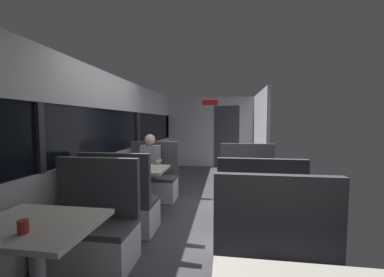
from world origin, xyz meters
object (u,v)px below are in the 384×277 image
object	(u,v)px
bench_near_window_facing_entry	(91,232)
bench_rear_aisle_facing_entry	(247,188)
bench_mid_window_facing_entry	(152,182)
dining_table_rear_aisle	(252,181)
bench_mid_window_facing_end	(121,208)
dining_table_near_window	(37,236)
coffee_cup_secondary	(242,168)
seated_passenger	(151,172)
dining_table_mid_window	(139,174)
bench_rear_aisle_facing_end	(258,222)
coffee_cup_primary	(23,227)

from	to	relation	value
bench_near_window_facing_entry	bench_rear_aisle_facing_entry	world-z (taller)	same
bench_mid_window_facing_entry	dining_table_rear_aisle	xyz separation A→B (m)	(1.79, -0.90, 0.31)
bench_mid_window_facing_end	dining_table_rear_aisle	world-z (taller)	bench_mid_window_facing_end
dining_table_near_window	coffee_cup_secondary	world-z (taller)	coffee_cup_secondary
coffee_cup_secondary	bench_mid_window_facing_end	bearing A→B (deg)	-158.32
dining_table_near_window	seated_passenger	xyz separation A→B (m)	(0.00, 2.75, -0.10)
bench_mid_window_facing_end	dining_table_rear_aisle	xyz separation A→B (m)	(1.79, 0.50, 0.31)
dining_table_mid_window	bench_mid_window_facing_end	xyz separation A→B (m)	(0.00, -0.70, -0.31)
seated_passenger	coffee_cup_secondary	world-z (taller)	seated_passenger
bench_mid_window_facing_end	bench_rear_aisle_facing_end	distance (m)	1.80
dining_table_rear_aisle	coffee_cup_primary	xyz separation A→B (m)	(-1.74, -2.08, 0.15)
bench_mid_window_facing_entry	bench_rear_aisle_facing_entry	bearing A→B (deg)	-6.38
bench_near_window_facing_entry	coffee_cup_primary	distance (m)	0.98
bench_mid_window_facing_entry	bench_rear_aisle_facing_end	distance (m)	2.40
bench_near_window_facing_entry	seated_passenger	bearing A→B (deg)	90.00
dining_table_near_window	seated_passenger	bearing A→B (deg)	90.00
bench_mid_window_facing_entry	bench_rear_aisle_facing_end	world-z (taller)	same
dining_table_rear_aisle	bench_rear_aisle_facing_end	size ratio (longest dim) A/B	0.82
bench_mid_window_facing_end	coffee_cup_secondary	world-z (taller)	bench_mid_window_facing_end
bench_rear_aisle_facing_entry	dining_table_rear_aisle	bearing A→B (deg)	-90.00
dining_table_mid_window	bench_rear_aisle_facing_entry	xyz separation A→B (m)	(1.79, 0.50, -0.31)
bench_near_window_facing_entry	bench_mid_window_facing_entry	distance (m)	2.12
bench_near_window_facing_entry	dining_table_rear_aisle	xyz separation A→B (m)	(1.79, 1.22, 0.31)
dining_table_rear_aisle	bench_rear_aisle_facing_entry	distance (m)	0.77
dining_table_rear_aisle	coffee_cup_primary	size ratio (longest dim) A/B	10.00
bench_near_window_facing_entry	bench_rear_aisle_facing_end	size ratio (longest dim) A/B	1.00
seated_passenger	bench_mid_window_facing_end	bearing A→B (deg)	-90.00
dining_table_near_window	bench_mid_window_facing_entry	size ratio (longest dim) A/B	0.82
bench_mid_window_facing_end	dining_table_mid_window	bearing A→B (deg)	90.00
dining_table_rear_aisle	coffee_cup_secondary	world-z (taller)	coffee_cup_secondary
bench_rear_aisle_facing_end	coffee_cup_primary	distance (m)	2.27
bench_rear_aisle_facing_end	seated_passenger	xyz separation A→B (m)	(-1.79, 1.53, 0.21)
dining_table_near_window	dining_table_mid_window	size ratio (longest dim) A/B	1.00
bench_mid_window_facing_entry	coffee_cup_secondary	bearing A→B (deg)	-24.04
bench_near_window_facing_entry	bench_mid_window_facing_entry	size ratio (longest dim) A/B	1.00
bench_rear_aisle_facing_end	coffee_cup_secondary	world-z (taller)	bench_rear_aisle_facing_end
bench_rear_aisle_facing_end	coffee_cup_secondary	distance (m)	0.98
bench_rear_aisle_facing_end	coffee_cup_primary	xyz separation A→B (m)	(-1.74, -1.38, 0.46)
bench_rear_aisle_facing_entry	dining_table_near_window	bearing A→B (deg)	-124.33
dining_table_near_window	bench_rear_aisle_facing_entry	size ratio (longest dim) A/B	0.82
bench_rear_aisle_facing_entry	coffee_cup_secondary	size ratio (longest dim) A/B	12.22
coffee_cup_primary	seated_passenger	bearing A→B (deg)	90.94
bench_mid_window_facing_entry	coffee_cup_secondary	distance (m)	1.87
bench_mid_window_facing_entry	coffee_cup_secondary	xyz separation A→B (m)	(1.66, -0.74, 0.46)
bench_near_window_facing_entry	seated_passenger	size ratio (longest dim) A/B	0.87
dining_table_near_window	coffee_cup_primary	size ratio (longest dim) A/B	10.00
dining_table_near_window	dining_table_rear_aisle	bearing A→B (deg)	47.03
dining_table_mid_window	dining_table_rear_aisle	size ratio (longest dim) A/B	1.00
bench_near_window_facing_entry	dining_table_mid_window	world-z (taller)	bench_near_window_facing_entry
dining_table_mid_window	bench_rear_aisle_facing_end	bearing A→B (deg)	-26.68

